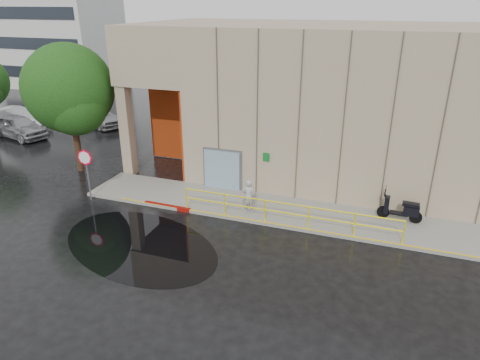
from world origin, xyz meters
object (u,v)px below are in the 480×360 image
(person, at_px, (249,196))
(red_curb, at_px, (167,207))
(stop_sign, at_px, (86,164))
(car_c, at_px, (96,116))
(tree_near, at_px, (70,92))
(scooter, at_px, (402,203))
(car_a, at_px, (19,127))
(car_b, at_px, (16,119))

(person, bearing_deg, red_curb, -8.92)
(person, relative_size, red_curb, 0.67)
(person, relative_size, stop_sign, 0.61)
(car_c, distance_m, tree_near, 10.86)
(car_c, bearing_deg, scooter, -93.98)
(car_a, height_order, car_c, car_a)
(scooter, xyz_separation_m, tree_near, (-17.35, 0.56, 3.56))
(stop_sign, relative_size, car_a, 0.55)
(person, xyz_separation_m, stop_sign, (-7.85, -1.07, 0.97))
(car_a, relative_size, tree_near, 0.67)
(person, xyz_separation_m, car_c, (-16.22, 10.66, -0.21))
(tree_near, bearing_deg, car_c, 122.02)
(scooter, bearing_deg, person, -163.36)
(stop_sign, height_order, red_curb, stop_sign)
(red_curb, relative_size, car_b, 0.49)
(red_curb, bearing_deg, car_b, 154.42)
(car_b, relative_size, tree_near, 0.69)
(scooter, height_order, red_curb, scooter)
(scooter, relative_size, car_b, 0.39)
(person, distance_m, car_c, 19.41)
(person, xyz_separation_m, car_a, (-19.35, 6.04, -0.13))
(person, height_order, car_c, person)
(car_a, distance_m, car_b, 2.60)
(scooter, bearing_deg, car_a, 173.85)
(person, relative_size, scooter, 0.83)
(stop_sign, bearing_deg, tree_near, 151.51)
(car_a, bearing_deg, scooter, -86.07)
(stop_sign, bearing_deg, car_b, 164.59)
(scooter, distance_m, stop_sign, 14.62)
(stop_sign, relative_size, car_c, 0.52)
(scooter, bearing_deg, red_curb, -164.67)
(stop_sign, bearing_deg, car_a, 166.03)
(red_curb, bearing_deg, scooter, 11.48)
(person, bearing_deg, tree_near, -28.82)
(person, xyz_separation_m, scooter, (6.52, 1.48, 0.04))
(car_b, bearing_deg, red_curb, -121.13)
(person, height_order, car_a, person)
(scooter, distance_m, car_a, 26.27)
(car_a, relative_size, car_b, 0.97)
(car_b, bearing_deg, scooter, -108.22)
(car_c, bearing_deg, stop_sign, -126.49)
(car_c, bearing_deg, person, -105.32)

